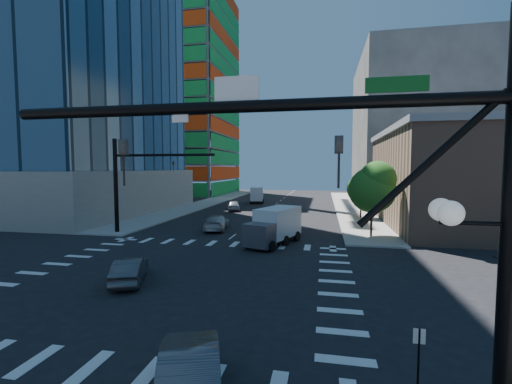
# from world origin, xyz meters

# --- Properties ---
(ground) EXTENTS (160.00, 160.00, 0.00)m
(ground) POSITION_xyz_m (0.00, 0.00, 0.00)
(ground) COLOR black
(ground) RESTS_ON ground
(road_markings) EXTENTS (20.00, 20.00, 0.01)m
(road_markings) POSITION_xyz_m (0.00, 0.00, 0.01)
(road_markings) COLOR silver
(road_markings) RESTS_ON ground
(sidewalk_ne) EXTENTS (5.00, 60.00, 0.15)m
(sidewalk_ne) POSITION_xyz_m (12.50, 40.00, 0.07)
(sidewalk_ne) COLOR gray
(sidewalk_ne) RESTS_ON ground
(sidewalk_nw) EXTENTS (5.00, 60.00, 0.15)m
(sidewalk_nw) POSITION_xyz_m (-12.50, 40.00, 0.07)
(sidewalk_nw) COLOR gray
(sidewalk_nw) RESTS_ON ground
(construction_building) EXTENTS (25.16, 34.50, 70.60)m
(construction_building) POSITION_xyz_m (-27.41, 61.93, 24.61)
(construction_building) COLOR gray
(construction_building) RESTS_ON ground
(commercial_building) EXTENTS (20.50, 22.50, 10.60)m
(commercial_building) POSITION_xyz_m (25.00, 22.00, 5.31)
(commercial_building) COLOR #926B54
(commercial_building) RESTS_ON ground
(bg_building_ne) EXTENTS (24.00, 30.00, 28.00)m
(bg_building_ne) POSITION_xyz_m (27.00, 55.00, 14.00)
(bg_building_ne) COLOR #595550
(bg_building_ne) RESTS_ON ground
(signal_mast_se) EXTENTS (10.51, 2.48, 9.00)m
(signal_mast_se) POSITION_xyz_m (10.60, -11.50, 5.01)
(signal_mast_se) COLOR black
(signal_mast_se) RESTS_ON sidewalk_se
(signal_mast_nw) EXTENTS (10.20, 0.40, 9.00)m
(signal_mast_nw) POSITION_xyz_m (-10.00, 11.50, 5.49)
(signal_mast_nw) COLOR black
(signal_mast_nw) RESTS_ON sidewalk_nw
(tree_south) EXTENTS (4.16, 4.16, 6.82)m
(tree_south) POSITION_xyz_m (12.63, 13.90, 4.69)
(tree_south) COLOR #382316
(tree_south) RESTS_ON sidewalk_ne
(tree_north) EXTENTS (3.54, 3.52, 5.78)m
(tree_north) POSITION_xyz_m (12.93, 25.90, 3.99)
(tree_north) COLOR #382316
(tree_north) RESTS_ON sidewalk_ne
(no_parking_sign) EXTENTS (0.30, 0.06, 2.20)m
(no_parking_sign) POSITION_xyz_m (10.70, -9.00, 1.38)
(no_parking_sign) COLOR black
(no_parking_sign) RESTS_ON ground
(car_nb_far) EXTENTS (3.51, 5.85, 1.52)m
(car_nb_far) POSITION_xyz_m (4.40, 15.24, 0.76)
(car_nb_far) COLOR black
(car_nb_far) RESTS_ON ground
(car_sb_near) EXTENTS (2.91, 5.48, 1.51)m
(car_sb_near) POSITION_xyz_m (-2.52, 15.15, 0.76)
(car_sb_near) COLOR #B5B5B5
(car_sb_near) RESTS_ON ground
(car_sb_mid) EXTENTS (3.04, 4.77, 1.51)m
(car_sb_mid) POSITION_xyz_m (-5.02, 31.14, 0.76)
(car_sb_mid) COLOR #9B9CA2
(car_sb_mid) RESTS_ON ground
(car_sb_cross) EXTENTS (2.86, 4.39, 1.37)m
(car_sb_cross) POSITION_xyz_m (-2.28, -1.30, 0.68)
(car_sb_cross) COLOR #444549
(car_sb_cross) RESTS_ON ground
(box_truck_near) EXTENTS (4.22, 6.19, 2.99)m
(box_truck_near) POSITION_xyz_m (4.14, 9.43, 1.32)
(box_truck_near) COLOR black
(box_truck_near) RESTS_ON ground
(box_truck_far) EXTENTS (3.16, 5.78, 2.88)m
(box_truck_far) POSITION_xyz_m (-3.76, 43.07, 1.27)
(box_truck_far) COLOR black
(box_truck_far) RESTS_ON ground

